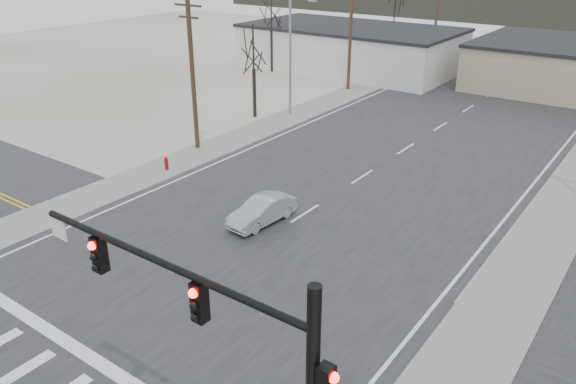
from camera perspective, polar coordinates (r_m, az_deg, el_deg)
name	(u,v)px	position (r m, az deg, el deg)	size (l,w,h in m)	color
ground	(194,285)	(23.49, -9.49, -9.33)	(140.00, 140.00, 0.00)	white
main_road	(370,172)	(34.30, 8.34, 2.04)	(18.00, 110.00, 0.05)	#232325
cross_road	(194,285)	(23.48, -9.49, -9.29)	(90.00, 10.00, 0.04)	#232325
sidewalk_left	(279,121)	(43.62, -0.90, 7.19)	(3.00, 90.00, 0.06)	gray
traffic_signal_mast	(239,355)	(12.69, -5.01, -16.16)	(8.95, 0.43, 7.20)	black
fire_hydrant	(166,163)	(34.86, -12.26, 2.86)	(0.24, 0.24, 0.87)	#A50C0C
building_left_far	(350,48)	(62.32, 6.34, 14.37)	(22.30, 12.30, 4.50)	silver
upole_left_b	(192,71)	(37.04, -9.70, 12.06)	(2.20, 0.30, 10.00)	#42311F
upole_left_c	(350,32)	(52.79, 6.36, 15.85)	(2.20, 0.30, 10.00)	#42311F
upole_left_d	(437,11)	(70.72, 14.90, 17.35)	(2.20, 0.30, 10.00)	#42311F
streetlight_main	(292,51)	(44.11, 0.44, 14.15)	(2.40, 0.25, 9.00)	gray
tree_left_near	(253,50)	(43.84, -3.54, 14.23)	(3.30, 3.30, 7.35)	black
tree_left_far	(395,4)	(66.13, 10.84, 18.20)	(3.96, 3.96, 8.82)	black
tree_left_mid	(271,10)	(60.09, -1.71, 18.02)	(3.96, 3.96, 8.82)	black
sedan_crossing	(262,211)	(27.63, -2.66, -1.91)	(1.35, 3.86, 1.27)	#959A9E
car_far_b	(503,45)	(77.79, 21.03, 13.79)	(1.59, 3.96, 1.35)	black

